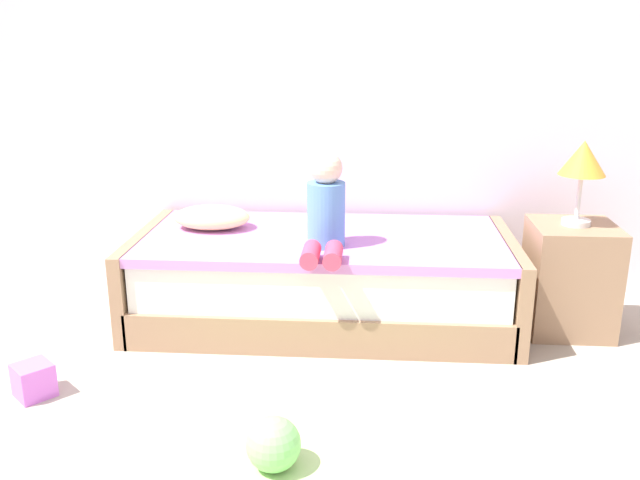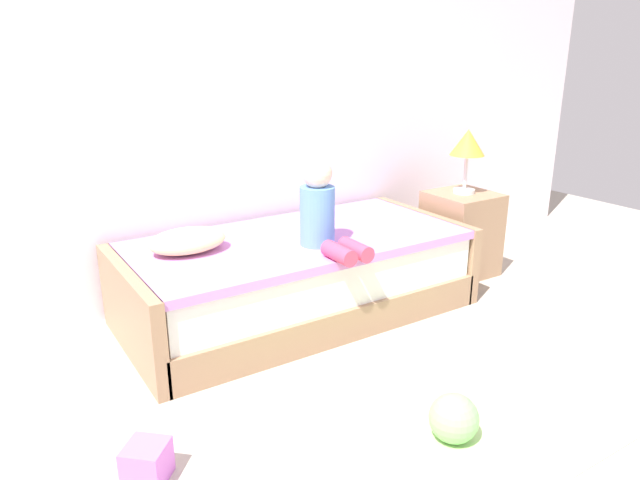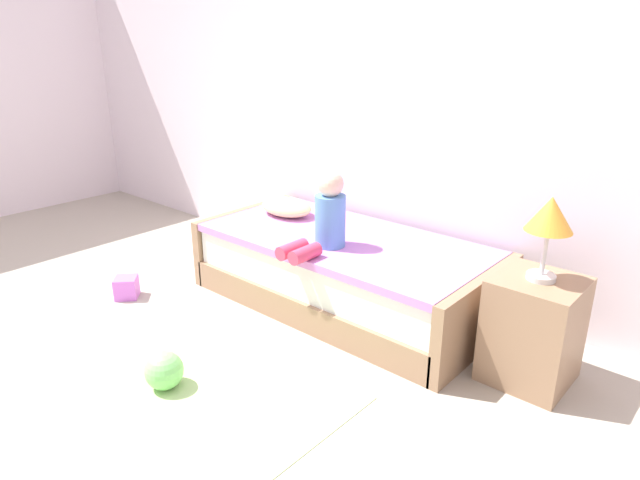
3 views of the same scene
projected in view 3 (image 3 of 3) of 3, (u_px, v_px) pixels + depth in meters
The scene contains 10 objects.
ground_plane at pixel (31, 411), 2.83m from camera, with size 9.20×9.20×0.00m, color #B2A899.
wall_rear at pixel (352, 85), 4.16m from camera, with size 7.20×0.10×2.90m, color white.
bed at pixel (343, 271), 3.89m from camera, with size 2.11×1.00×0.50m.
nightstand at pixel (533, 330), 3.01m from camera, with size 0.44×0.44×0.60m, color #997556.
table_lamp at pixel (550, 218), 2.79m from camera, with size 0.24×0.24×0.45m.
child_figure at pixel (325, 217), 3.55m from camera, with size 0.20×0.51×0.50m.
pillow at pixel (286, 207), 4.25m from camera, with size 0.44×0.30×0.13m, color #F2E58C.
toy_ball at pixel (164, 371), 2.98m from camera, with size 0.21×0.21×0.21m, color #7FD872.
area_rug at pixel (198, 385), 3.03m from camera, with size 1.60×1.10×0.01m, color #B2D189.
toy_block at pixel (126, 287), 4.03m from camera, with size 0.16×0.16×0.16m, color #CC66D8.
Camera 3 is at (2.66, -0.79, 1.80)m, focal length 31.14 mm.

